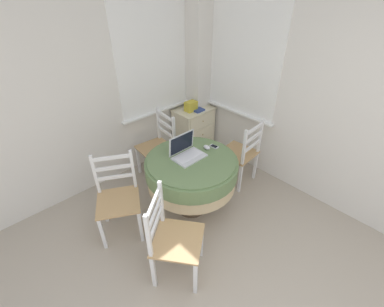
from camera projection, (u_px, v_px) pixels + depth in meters
The scene contains 12 objects.
corner_room_shell at pixel (203, 99), 2.74m from camera, with size 4.55×4.75×2.55m.
round_dining_table at pixel (191, 170), 2.85m from camera, with size 1.02×1.02×0.73m.
laptop at pixel (187, 152), 2.79m from camera, with size 0.35×0.26×0.25m.
computer_mouse at pixel (207, 147), 2.92m from camera, with size 0.06×0.09×0.05m.
cell_phone at pixel (214, 146), 2.97m from camera, with size 0.07×0.11×0.01m.
dining_chair_near_back_window at pixel (158, 146), 3.50m from camera, with size 0.46×0.47×0.92m.
dining_chair_near_right_window at pixel (241, 153), 3.36m from camera, with size 0.46×0.46×0.92m.
dining_chair_camera_near at pixel (173, 239), 2.25m from camera, with size 0.60×0.60×0.92m.
dining_chair_left_flank at pixel (118, 198), 2.67m from camera, with size 0.58×0.58×0.92m.
corner_cabinet at pixel (194, 129), 4.10m from camera, with size 0.59×0.43×0.71m.
storage_box at pixel (191, 106), 3.80m from camera, with size 0.17×0.12×0.14m.
book_on_cabinet at pixel (196, 109), 3.87m from camera, with size 0.16×0.24×0.02m.
Camera 1 is at (-0.53, 0.03, 2.32)m, focal length 24.00 mm.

